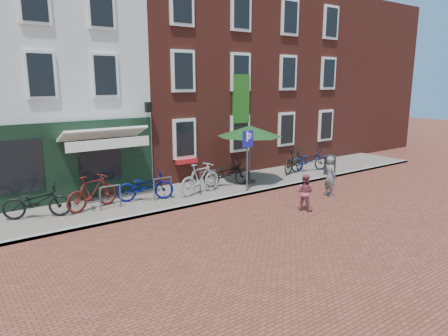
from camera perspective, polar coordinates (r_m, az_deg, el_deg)
ground at (r=15.18m, az=-1.33°, el=-4.81°), size 80.00×80.00×0.00m
sidewalk at (r=16.90m, az=-1.43°, el=-2.88°), size 24.00×3.00×0.10m
building_stucco at (r=19.23m, az=-26.80°, el=11.08°), size 8.00×8.00×9.00m
building_brick_mid at (r=21.56m, az=-7.80°, el=13.54°), size 6.00×8.00×10.00m
building_brick_right at (r=24.97m, az=4.75°, el=13.40°), size 6.00×8.00×10.00m
filler_right at (r=29.61m, az=14.54°, el=11.88°), size 7.00×8.00×9.00m
litter_bin at (r=19.77m, az=14.57°, el=0.63°), size 0.55×0.55×1.00m
parking_sign at (r=15.99m, az=3.31°, el=2.51°), size 0.50×0.08×2.43m
parasol at (r=17.33m, az=3.64°, el=5.47°), size 2.78×2.78×2.56m
woman at (r=16.32m, az=14.57°, el=-1.14°), size 0.47×0.63×1.57m
boy at (r=14.39m, az=11.19°, el=-3.34°), size 0.71×0.77×1.29m
bicycle_0 at (r=14.36m, az=-24.67°, el=-4.27°), size 2.18×1.39×1.08m
bicycle_1 at (r=14.62m, az=-17.90°, el=-3.23°), size 2.08×1.10×1.20m
bicycle_2 at (r=15.23m, az=-10.93°, el=-2.48°), size 2.18×1.33×1.08m
bicycle_3 at (r=15.87m, az=-3.33°, el=-1.46°), size 2.07×0.90×1.20m
bicycle_4 at (r=16.99m, az=0.44°, el=-0.74°), size 2.18×1.29×1.08m
bicycle_5 at (r=19.72m, az=9.78°, el=1.06°), size 2.07×1.19×1.20m
bicycle_6 at (r=20.25m, az=11.77°, el=1.10°), size 2.17×1.16×1.08m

